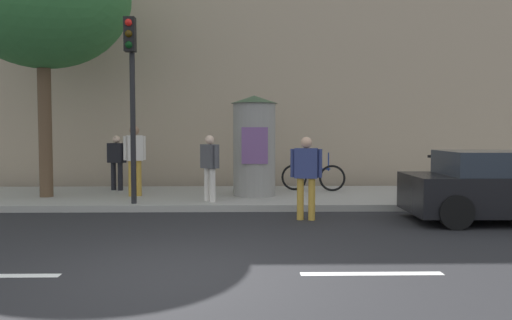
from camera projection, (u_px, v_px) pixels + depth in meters
name	position (u px, v px, depth m)	size (l,w,h in m)	color
ground_plane	(181.00, 275.00, 6.44)	(80.00, 80.00, 0.00)	#232326
sidewalk_curb	(215.00, 197.00, 13.43)	(36.00, 4.00, 0.15)	#9E9B93
lane_markings	(181.00, 275.00, 6.44)	(25.80, 0.16, 0.01)	silver
building_backdrop	(223.00, 56.00, 18.17)	(36.00, 5.00, 8.85)	tan
traffic_light	(131.00, 79.00, 11.47)	(0.24, 0.45, 4.14)	black
poster_column	(254.00, 145.00, 13.16)	(1.18, 1.18, 2.55)	gray
pedestrian_in_red_top	(306.00, 171.00, 10.38)	(0.63, 0.33, 1.68)	#B78C33
pedestrian_with_backpack	(135.00, 155.00, 13.02)	(0.53, 0.37, 1.78)	#B78C33
pedestrian_with_bag	(117.00, 158.00, 14.33)	(0.60, 0.51, 1.52)	black
pedestrian_in_dark_shirt	(210.00, 163.00, 12.00)	(0.46, 0.51, 1.55)	silver
bicycle_leaning	(313.00, 177.00, 14.22)	(1.74, 0.47, 1.09)	black
bicycle_upright	(438.00, 185.00, 12.07)	(1.73, 0.52, 1.09)	black
parked_car_silver	(509.00, 187.00, 10.21)	(4.08, 1.95, 1.40)	black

